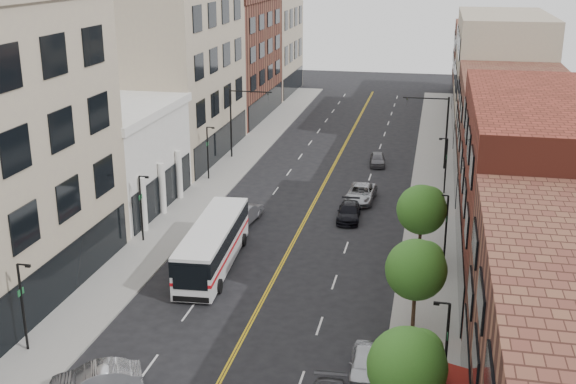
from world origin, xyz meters
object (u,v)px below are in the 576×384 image
Objects in this scene: car_lane_behind at (244,213)px; car_lane_b at (361,193)px; city_bus at (213,243)px; car_angle_b at (96,380)px; car_parked_far at (365,363)px; car_lane_c at (377,159)px; car_lane_a at (349,212)px.

car_lane_b is at bearing -132.64° from car_lane_behind.
car_angle_b is (-1.10, -15.62, -1.05)m from city_bus.
city_bus reaches higher than car_lane_b.
car_lane_b is (8.40, 15.96, -1.07)m from city_bus.
car_lane_b is (-3.18, 27.26, 0.06)m from car_parked_far.
car_lane_behind is at bearing 87.22° from city_bus.
car_angle_b reaches higher than car_lane_b.
car_lane_c is at bearing 90.94° from car_parked_far.
car_parked_far is at bearing 80.49° from car_angle_b.
car_lane_b is at bearing 134.94° from car_angle_b.
car_angle_b is 0.87× the size of car_lane_b.
car_lane_behind is at bearing -137.74° from car_lane_b.
car_angle_b reaches higher than car_parked_far.
city_bus is 18.07m from car_lane_b.
car_lane_c is at bearing 84.12° from car_lane_a.
car_lane_c is (-2.76, 38.90, -0.00)m from car_parked_far.
car_lane_a is (8.12, 2.30, -0.12)m from car_lane_behind.
car_lane_a is at bearing 50.61° from city_bus.
car_lane_a is at bearing -92.82° from car_lane_b.
car_lane_behind is at bearing 117.14° from car_parked_far.
car_lane_behind is (0.94, 24.45, 0.03)m from car_angle_b.
car_angle_b is 13.39m from car_parked_far.
car_parked_far is at bearing -92.00° from car_lane_c.
car_lane_c is at bearing 138.75° from car_angle_b.
city_bus is 8.89m from car_lane_behind.
car_lane_c is (8.82, 27.60, -1.13)m from city_bus.
city_bus is at bearing 98.62° from car_lane_behind.
car_angle_b is at bearing -97.89° from city_bus.
car_lane_b is 1.35× the size of car_lane_c.
car_lane_behind is 1.22× the size of car_lane_c.
car_parked_far is 27.45m from car_lane_b.
car_lane_b reaches higher than car_lane_c.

